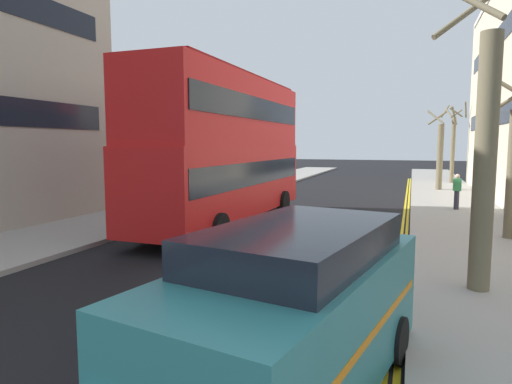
# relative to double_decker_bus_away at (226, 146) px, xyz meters

# --- Properties ---
(sidewalk_right) EXTENTS (4.00, 80.00, 0.14)m
(sidewalk_right) POSITION_rel_double_decker_bus_away_xyz_m (8.64, 0.89, -2.96)
(sidewalk_right) COLOR #9E9991
(sidewalk_right) RESTS_ON ground
(sidewalk_left) EXTENTS (4.00, 80.00, 0.14)m
(sidewalk_left) POSITION_rel_double_decker_bus_away_xyz_m (-4.36, 0.89, -2.96)
(sidewalk_left) COLOR #9E9991
(sidewalk_left) RESTS_ON ground
(kerb_line_outer) EXTENTS (0.10, 56.00, 0.01)m
(kerb_line_outer) POSITION_rel_double_decker_bus_away_xyz_m (6.54, -1.11, -3.03)
(kerb_line_outer) COLOR yellow
(kerb_line_outer) RESTS_ON ground
(kerb_line_inner) EXTENTS (0.10, 56.00, 0.01)m
(kerb_line_inner) POSITION_rel_double_decker_bus_away_xyz_m (6.38, -1.11, -3.03)
(kerb_line_inner) COLOR yellow
(kerb_line_inner) RESTS_ON ground
(double_decker_bus_away) EXTENTS (2.93, 10.85, 5.64)m
(double_decker_bus_away) POSITION_rel_double_decker_bus_away_xyz_m (0.00, 0.00, 0.00)
(double_decker_bus_away) COLOR red
(double_decker_bus_away) RESTS_ON ground
(taxi_minivan) EXTENTS (2.76, 5.08, 2.12)m
(taxi_minivan) POSITION_rel_double_decker_bus_away_xyz_m (5.33, -10.44, -1.96)
(taxi_minivan) COLOR teal
(taxi_minivan) RESTS_ON ground
(pedestrian_far) EXTENTS (0.34, 0.22, 1.62)m
(pedestrian_far) POSITION_rel_double_decker_bus_away_xyz_m (8.60, 6.43, -2.04)
(pedestrian_far) COLOR #2D2D38
(pedestrian_far) RESTS_ON sidewalk_right
(street_tree_near) EXTENTS (1.90, 1.82, 5.35)m
(street_tree_near) POSITION_rel_double_decker_bus_away_xyz_m (8.34, 15.77, -0.52)
(street_tree_near) COLOR #6B6047
(street_tree_near) RESTS_ON sidewalk_right
(street_tree_far) EXTENTS (1.93, 1.88, 6.13)m
(street_tree_far) POSITION_rel_double_decker_bus_away_xyz_m (9.54, 21.65, 0.09)
(street_tree_far) COLOR #6B6047
(street_tree_far) RESTS_ON sidewalk_right
(street_tree_distant) EXTENTS (1.78, 2.10, 6.23)m
(street_tree_distant) POSITION_rel_double_decker_bus_away_xyz_m (7.99, -5.58, -0.12)
(street_tree_distant) COLOR #6B6047
(street_tree_distant) RESTS_ON sidewalk_right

